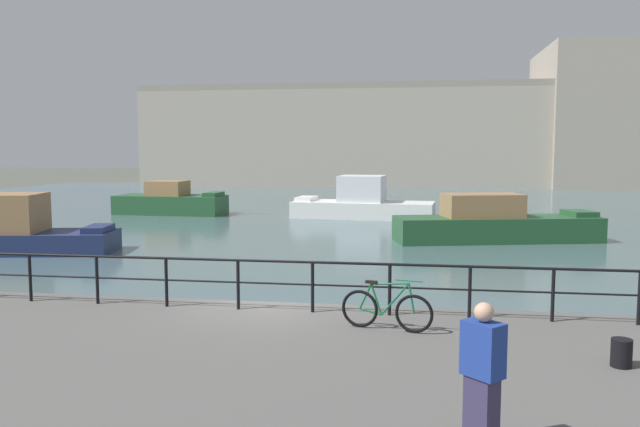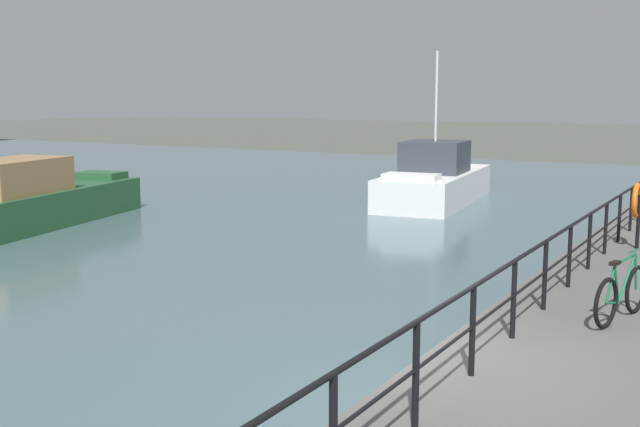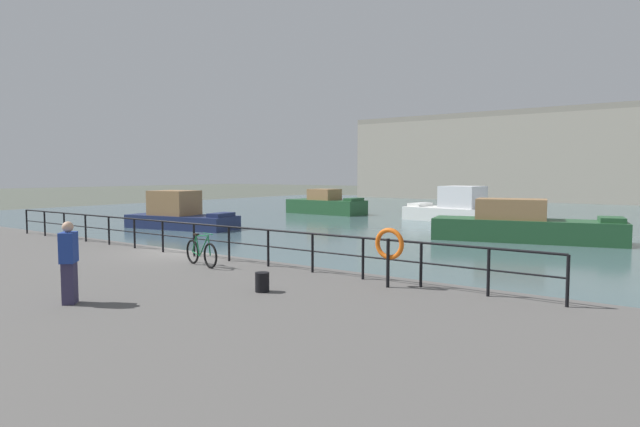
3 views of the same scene
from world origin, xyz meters
name	(u,v)px [view 2 (image 2 of 3)]	position (x,y,z in m)	size (l,w,h in m)	color
ground_plane	(425,415)	(0.00, 0.00, 0.00)	(240.00, 240.00, 0.00)	#4C5147
moored_harbor_tender	(28,202)	(6.73, 16.11, 0.82)	(9.52, 4.51, 2.17)	#23512D
moored_cabin_cruiser	(435,181)	(18.59, 7.48, 0.85)	(8.48, 3.80, 5.73)	white
quay_railing	(514,284)	(1.14, -0.75, 1.56)	(22.37, 0.07, 1.08)	black
parked_bicycle	(622,294)	(2.72, -1.84, 1.21)	(1.74, 0.46, 0.98)	black
life_ring_stand	(637,203)	(8.49, -1.17, 1.79)	(0.75, 0.16, 1.40)	black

